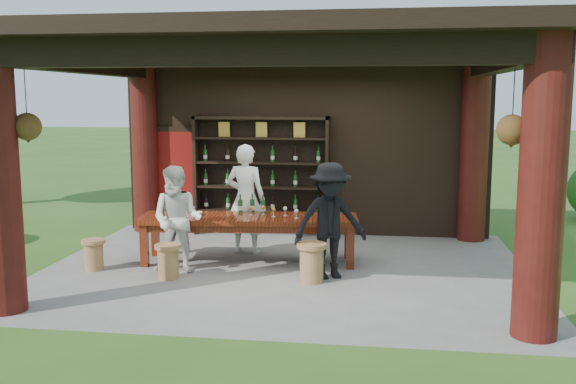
# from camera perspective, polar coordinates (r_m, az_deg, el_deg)

# --- Properties ---
(ground) EXTENTS (90.00, 90.00, 0.00)m
(ground) POSITION_cam_1_polar(r_m,az_deg,el_deg) (9.99, -0.32, -6.87)
(ground) COLOR #2D5119
(ground) RESTS_ON ground
(pavilion) EXTENTS (7.50, 6.00, 3.60)m
(pavilion) POSITION_cam_1_polar(r_m,az_deg,el_deg) (10.07, -0.05, 5.55)
(pavilion) COLOR slate
(pavilion) RESTS_ON ground
(wine_shelf) EXTENTS (2.59, 0.39, 2.28)m
(wine_shelf) POSITION_cam_1_polar(r_m,az_deg,el_deg) (12.27, -2.39, 1.44)
(wine_shelf) COLOR black
(wine_shelf) RESTS_ON ground
(tasting_table) EXTENTS (3.53, 1.21, 0.75)m
(tasting_table) POSITION_cam_1_polar(r_m,az_deg,el_deg) (10.30, -3.51, -2.80)
(tasting_table) COLOR #4F1E0B
(tasting_table) RESTS_ON ground
(stool_near_left) EXTENTS (0.39, 0.39, 0.51)m
(stool_near_left) POSITION_cam_1_polar(r_m,az_deg,el_deg) (9.60, -10.60, -6.00)
(stool_near_left) COLOR olive
(stool_near_left) RESTS_ON ground
(stool_near_right) EXTENTS (0.43, 0.43, 0.57)m
(stool_near_right) POSITION_cam_1_polar(r_m,az_deg,el_deg) (9.25, 2.11, -6.19)
(stool_near_right) COLOR olive
(stool_near_right) RESTS_ON ground
(stool_far_left) EXTENTS (0.36, 0.36, 0.48)m
(stool_far_left) POSITION_cam_1_polar(r_m,az_deg,el_deg) (10.33, -16.88, -5.28)
(stool_far_left) COLOR olive
(stool_far_left) RESTS_ON ground
(host) EXTENTS (0.74, 0.55, 1.86)m
(host) POSITION_cam_1_polar(r_m,az_deg,el_deg) (10.91, -3.77, -0.59)
(host) COLOR white
(host) RESTS_ON ground
(guest_woman) EXTENTS (0.79, 0.62, 1.62)m
(guest_woman) POSITION_cam_1_polar(r_m,az_deg,el_deg) (9.79, -9.80, -2.44)
(guest_woman) COLOR silver
(guest_woman) RESTS_ON ground
(guest_man) EXTENTS (1.26, 1.03, 1.70)m
(guest_man) POSITION_cam_1_polar(r_m,az_deg,el_deg) (9.36, 3.75, -2.58)
(guest_man) COLOR black
(guest_man) RESTS_ON ground
(table_bottles) EXTENTS (0.46, 0.15, 0.31)m
(table_bottles) POSITION_cam_1_polar(r_m,az_deg,el_deg) (10.54, -3.23, -1.04)
(table_bottles) COLOR #194C1E
(table_bottles) RESTS_ON tasting_table
(table_glasses) EXTENTS (1.19, 0.32, 0.15)m
(table_glasses) POSITION_cam_1_polar(r_m,az_deg,el_deg) (10.25, -0.23, -1.75)
(table_glasses) COLOR silver
(table_glasses) RESTS_ON tasting_table
(napkin_basket) EXTENTS (0.28, 0.20, 0.14)m
(napkin_basket) POSITION_cam_1_polar(r_m,az_deg,el_deg) (10.39, -9.07, -1.74)
(napkin_basket) COLOR #BF6672
(napkin_basket) RESTS_ON tasting_table
(shrubs) EXTENTS (15.42, 9.85, 1.36)m
(shrubs) POSITION_cam_1_polar(r_m,az_deg,el_deg) (10.84, 14.00, -2.90)
(shrubs) COLOR #194C14
(shrubs) RESTS_ON ground
(trees) EXTENTS (21.43, 11.18, 4.80)m
(trees) POSITION_cam_1_polar(r_m,az_deg,el_deg) (10.75, 19.00, 11.88)
(trees) COLOR #3F2819
(trees) RESTS_ON ground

